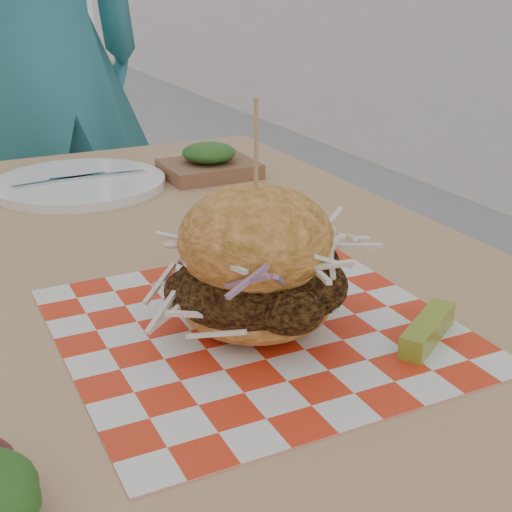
% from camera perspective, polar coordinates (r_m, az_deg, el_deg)
% --- Properties ---
extents(diner, '(0.71, 0.54, 1.75)m').
position_cam_1_polar(diner, '(1.95, -17.08, 15.18)').
color(diner, teal).
rests_on(diner, ground).
extents(patio_table, '(0.80, 1.20, 0.75)m').
position_cam_1_polar(patio_table, '(0.87, -7.86, -5.77)').
color(patio_table, tan).
rests_on(patio_table, ground).
extents(patio_chair, '(0.50, 0.50, 0.95)m').
position_cam_1_polar(patio_chair, '(1.84, -18.62, 4.41)').
color(patio_chair, tan).
rests_on(patio_chair, ground).
extents(paper_liner, '(0.36, 0.36, 0.00)m').
position_cam_1_polar(paper_liner, '(0.69, 0.00, -5.72)').
color(paper_liner, red).
rests_on(paper_liner, patio_table).
extents(sandwich, '(0.19, 0.19, 0.22)m').
position_cam_1_polar(sandwich, '(0.66, 0.00, -0.99)').
color(sandwich, '#E98F41').
rests_on(sandwich, paper_liner).
extents(pickle_spear, '(0.09, 0.07, 0.02)m').
position_cam_1_polar(pickle_spear, '(0.68, 13.58, -5.75)').
color(pickle_spear, olive).
rests_on(pickle_spear, paper_liner).
extents(place_setting, '(0.27, 0.27, 0.02)m').
position_cam_1_polar(place_setting, '(1.17, -13.93, 5.66)').
color(place_setting, white).
rests_on(place_setting, patio_table).
extents(kraft_tray, '(0.15, 0.12, 0.06)m').
position_cam_1_polar(kraft_tray, '(1.20, -3.77, 7.44)').
color(kraft_tray, brown).
rests_on(kraft_tray, patio_table).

